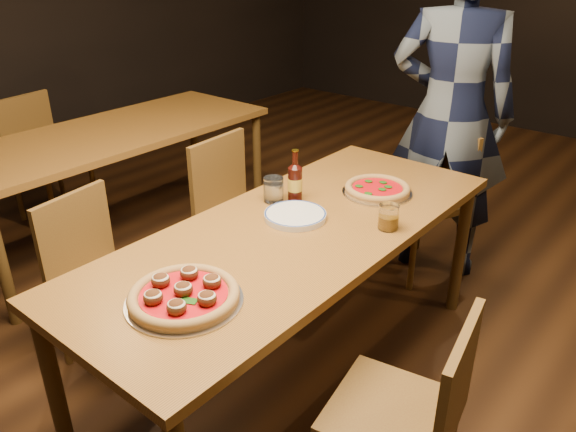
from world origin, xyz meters
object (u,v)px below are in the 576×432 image
Objects in this scene: chair_end at (420,201)px; beer_bottle at (295,183)px; amber_glass at (389,217)px; table_main at (296,243)px; table_left at (114,141)px; chair_main_e at (392,412)px; plate_stack at (295,216)px; chair_main_sw at (247,217)px; pizza_meatball at (184,295)px; chair_main_nw at (110,280)px; chair_nbr_left at (50,158)px; water_glass at (274,189)px; pizza_margherita at (377,189)px; diner at (451,115)px.

beer_bottle is at bearing -76.83° from chair_end.
table_main is at bearing -141.83° from amber_glass.
table_left is 2.00m from amber_glass.
chair_main_e reaches higher than plate_stack.
pizza_meatball is (0.70, -1.02, 0.32)m from chair_main_sw.
chair_main_sw is at bearing 124.37° from pizza_meatball.
table_left is at bearing 43.79° from chair_main_nw.
chair_nbr_left is at bearing 160.85° from pizza_meatball.
table_left is 7.67× the size of plate_stack.
water_glass is (-0.07, -0.07, -0.03)m from beer_bottle.
plate_stack is at bearing -105.81° from pizza_margherita.
chair_main_e is 0.77m from amber_glass.
table_left is (-1.70, 0.30, 0.00)m from table_main.
chair_main_e is at bearing -56.02° from amber_glass.
chair_main_sw is 2.37× the size of pizza_meatball.
pizza_margherita is at bearing 49.94° from water_glass.
amber_glass is (2.64, 0.03, 0.35)m from chair_nbr_left.
pizza_margherita is (0.07, 0.51, 0.09)m from table_main.
amber_glass is (1.01, 0.67, 0.38)m from chair_main_nw.
beer_bottle reaches higher than chair_main_e.
chair_main_nw is 8.19× the size of amber_glass.
chair_end is at bearing 27.87° from table_left.
water_glass is (-0.18, 0.08, 0.04)m from plate_stack.
pizza_meatball is (0.77, -0.20, 0.36)m from chair_main_nw.
plate_stack is 1.27m from diner.
chair_nbr_left is 2.36× the size of pizza_meatball.
table_left is 1.08m from chair_main_sw.
table_left is at bearing -90.14° from chair_nbr_left.
beer_bottle reaches higher than water_glass.
water_glass is at bearing 157.76° from plate_stack.
chair_end is (0.69, 1.63, 0.02)m from chair_main_nw.
chair_main_sw is 1.49m from chair_main_e.
chair_main_sw is 0.74m from plate_stack.
pizza_meatball reaches higher than pizza_margherita.
chair_nbr_left is 2.46m from pizza_margherita.
chair_main_nw reaches higher than plate_stack.
beer_bottle is at bearing 45.26° from water_glass.
pizza_meatball is 1.46× the size of plate_stack.
table_left is 1.66m from plate_stack.
beer_bottle is at bearing 129.26° from plate_stack.
chair_end is at bearing 44.32° from diner.
table_left is 2.21× the size of chair_main_sw.
pizza_margherita is at bearing 51.10° from beer_bottle.
pizza_margherita is (0.79, 0.95, 0.35)m from chair_main_nw.
chair_end is 1.13m from water_glass.
amber_glass is (0.35, 0.17, 0.04)m from plate_stack.
table_left is 2.38× the size of chair_main_nw.
beer_bottle is at bearing 59.37° from diner.
chair_end reaches higher than table_left.
chair_nbr_left is 2.57m from pizza_meatball.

